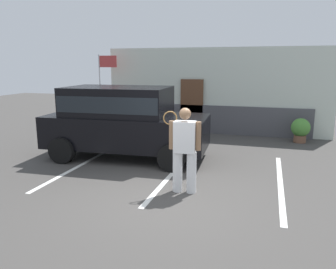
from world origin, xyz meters
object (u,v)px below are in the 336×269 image
object	(u,v)px
flag_pole	(104,78)
potted_plant_by_porch	(300,129)
parked_suv	(123,119)
tennis_player_man	(185,149)

from	to	relation	value
flag_pole	potted_plant_by_porch	bearing A→B (deg)	-0.02
potted_plant_by_porch	flag_pole	size ratio (longest dim) A/B	0.28
parked_suv	potted_plant_by_porch	world-z (taller)	parked_suv
tennis_player_man	potted_plant_by_porch	world-z (taller)	tennis_player_man
tennis_player_man	flag_pole	xyz separation A→B (m)	(-4.74, 5.61, 1.17)
parked_suv	tennis_player_man	distance (m)	3.16
tennis_player_man	potted_plant_by_porch	distance (m)	6.27
parked_suv	potted_plant_by_porch	xyz separation A→B (m)	(5.10, 3.51, -0.68)
tennis_player_man	flag_pole	distance (m)	7.44
parked_suv	potted_plant_by_porch	bearing A→B (deg)	31.26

